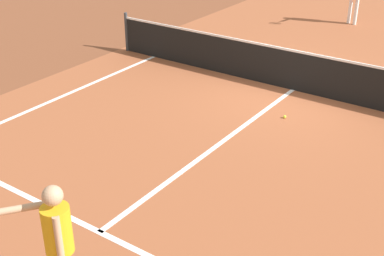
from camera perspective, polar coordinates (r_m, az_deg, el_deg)
The scene contains 7 objects.
ground_plane at distance 12.38m, azimuth 10.92°, elevation 4.09°, with size 60.00×60.00×0.00m, color brown.
court_surface_inbounds at distance 12.38m, azimuth 10.92°, elevation 4.10°, with size 10.62×24.40×0.00m, color #9E5433.
line_service_near at distance 7.69m, azimuth -10.04°, elevation -11.09°, with size 8.22×0.10×0.01m, color white.
line_center_service at distance 9.80m, azimuth 3.00°, elevation -1.73°, with size 0.10×6.40×0.01m, color white.
net at distance 12.20m, azimuth 11.12°, elevation 6.23°, with size 10.21×0.09×1.07m.
player_near at distance 6.04m, azimuth -14.65°, elevation -11.24°, with size 0.97×0.90×1.67m.
tennis_ball_near_net at distance 10.93m, azimuth 10.06°, elevation 1.21°, with size 0.07×0.07×0.07m, color #CCE033.
Camera 1 is at (4.49, -10.55, 4.67)m, focal length 48.98 mm.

